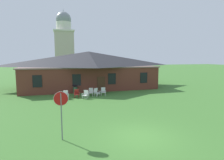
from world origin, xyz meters
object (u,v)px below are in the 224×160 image
(lawn_chair_middle, at_px, (91,92))
(lawn_chair_far_side, at_px, (103,91))
(stop_sign, at_px, (61,106))
(lawn_chair_left_end, at_px, (85,94))
(lawn_chair_right_end, at_px, (97,92))
(lawn_chair_near_door, at_px, (77,93))
(trash_bin, at_px, (75,90))
(lawn_chair_by_porch, at_px, (66,95))

(lawn_chair_middle, xyz_separation_m, lawn_chair_far_side, (1.54, -0.04, 0.00))
(stop_sign, relative_size, lawn_chair_left_end, 2.91)
(lawn_chair_middle, height_order, lawn_chair_right_end, same)
(lawn_chair_middle, distance_m, lawn_chair_right_end, 0.73)
(lawn_chair_near_door, height_order, lawn_chair_far_side, same)
(lawn_chair_near_door, distance_m, trash_bin, 2.34)
(stop_sign, distance_m, lawn_chair_by_porch, 10.71)
(lawn_chair_far_side, xyz_separation_m, trash_bin, (-3.29, 1.80, -0.00))
(stop_sign, xyz_separation_m, lawn_chair_near_door, (1.79, 11.01, -1.49))
(lawn_chair_left_end, xyz_separation_m, trash_bin, (-0.89, 3.13, -0.00))
(lawn_chair_by_porch, relative_size, lawn_chair_middle, 1.00)
(lawn_chair_by_porch, height_order, lawn_chair_near_door, same)
(lawn_chair_near_door, distance_m, lawn_chair_left_end, 1.21)
(lawn_chair_far_side, distance_m, trash_bin, 3.75)
(stop_sign, distance_m, lawn_chair_far_side, 12.72)
(lawn_chair_left_end, bearing_deg, lawn_chair_far_side, 29.09)
(lawn_chair_far_side, height_order, trash_bin, trash_bin)
(lawn_chair_right_end, xyz_separation_m, trash_bin, (-2.38, 2.10, -0.00))
(lawn_chair_by_porch, bearing_deg, lawn_chair_left_end, -9.80)
(lawn_chair_by_porch, xyz_separation_m, lawn_chair_far_side, (4.56, 0.96, 0.00))
(lawn_chair_right_end, relative_size, lawn_chair_far_side, 1.00)
(lawn_chair_left_end, bearing_deg, trash_bin, 105.90)
(lawn_chair_near_door, height_order, lawn_chair_right_end, same)
(lawn_chair_by_porch, bearing_deg, stop_sign, -92.96)
(lawn_chair_near_door, relative_size, lawn_chair_left_end, 1.00)
(stop_sign, xyz_separation_m, lawn_chair_far_side, (5.10, 11.55, -1.49))
(stop_sign, height_order, lawn_chair_right_end, stop_sign)
(lawn_chair_near_door, xyz_separation_m, trash_bin, (0.02, 2.34, -0.00))
(stop_sign, bearing_deg, lawn_chair_right_end, 69.52)
(lawn_chair_right_end, distance_m, trash_bin, 3.18)
(lawn_chair_near_door, height_order, lawn_chair_left_end, same)
(lawn_chair_by_porch, xyz_separation_m, lawn_chair_middle, (3.01, 1.00, 0.00))
(lawn_chair_left_end, relative_size, trash_bin, 0.98)
(stop_sign, height_order, lawn_chair_left_end, stop_sign)
(lawn_chair_by_porch, height_order, trash_bin, trash_bin)
(lawn_chair_by_porch, distance_m, lawn_chair_far_side, 4.66)
(stop_sign, bearing_deg, lawn_chair_left_end, 75.15)
(lawn_chair_by_porch, height_order, lawn_chair_far_side, same)
(lawn_chair_far_side, bearing_deg, stop_sign, -113.84)
(stop_sign, bearing_deg, lawn_chair_by_porch, 87.04)
(lawn_chair_right_end, bearing_deg, trash_bin, 138.67)
(lawn_chair_near_door, bearing_deg, lawn_chair_left_end, -40.83)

